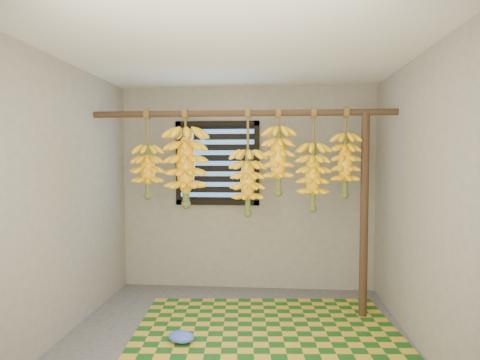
# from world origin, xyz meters

# --- Properties ---
(floor) EXTENTS (3.00, 3.00, 0.01)m
(floor) POSITION_xyz_m (0.00, 0.00, -0.01)
(floor) COLOR #474747
(floor) RESTS_ON ground
(ceiling) EXTENTS (3.00, 3.00, 0.01)m
(ceiling) POSITION_xyz_m (0.00, 0.00, 2.40)
(ceiling) COLOR silver
(ceiling) RESTS_ON wall_back
(wall_back) EXTENTS (3.00, 0.01, 2.40)m
(wall_back) POSITION_xyz_m (0.00, 1.50, 1.20)
(wall_back) COLOR slate
(wall_back) RESTS_ON floor
(wall_left) EXTENTS (0.01, 3.00, 2.40)m
(wall_left) POSITION_xyz_m (-1.50, 0.00, 1.20)
(wall_left) COLOR slate
(wall_left) RESTS_ON floor
(wall_right) EXTENTS (0.01, 3.00, 2.40)m
(wall_right) POSITION_xyz_m (1.50, 0.00, 1.20)
(wall_right) COLOR slate
(wall_right) RESTS_ON floor
(window) EXTENTS (1.00, 0.04, 1.00)m
(window) POSITION_xyz_m (-0.35, 1.48, 1.50)
(window) COLOR black
(window) RESTS_ON wall_back
(hanging_pole) EXTENTS (3.00, 0.06, 0.06)m
(hanging_pole) POSITION_xyz_m (0.00, 0.70, 2.00)
(hanging_pole) COLOR #472D1E
(hanging_pole) RESTS_ON wall_left
(support_post) EXTENTS (0.08, 0.08, 2.00)m
(support_post) POSITION_xyz_m (1.20, 0.70, 1.00)
(support_post) COLOR #472D1E
(support_post) RESTS_ON floor
(woven_mat) EXTENTS (2.50, 2.07, 0.01)m
(woven_mat) POSITION_xyz_m (0.28, 0.15, 0.01)
(woven_mat) COLOR #164D16
(woven_mat) RESTS_ON floor
(plastic_bag) EXTENTS (0.26, 0.21, 0.09)m
(plastic_bag) POSITION_xyz_m (-0.45, -0.02, 0.06)
(plastic_bag) COLOR blue
(plastic_bag) RESTS_ON woven_mat
(banana_bunch_a) EXTENTS (0.31, 0.31, 0.90)m
(banana_bunch_a) POSITION_xyz_m (-0.95, 0.70, 1.43)
(banana_bunch_a) COLOR brown
(banana_bunch_a) RESTS_ON hanging_pole
(banana_bunch_b) EXTENTS (0.39, 0.39, 0.98)m
(banana_bunch_b) POSITION_xyz_m (-0.56, 0.70, 1.47)
(banana_bunch_b) COLOR brown
(banana_bunch_b) RESTS_ON hanging_pole
(banana_bunch_c) EXTENTS (0.34, 0.34, 1.06)m
(banana_bunch_c) POSITION_xyz_m (0.07, 0.70, 1.32)
(banana_bunch_c) COLOR brown
(banana_bunch_c) RESTS_ON hanging_pole
(banana_bunch_d) EXTENTS (0.30, 0.30, 0.85)m
(banana_bunch_d) POSITION_xyz_m (0.37, 0.70, 1.53)
(banana_bunch_d) COLOR brown
(banana_bunch_d) RESTS_ON hanging_pole
(banana_bunch_e) EXTENTS (0.31, 0.31, 1.01)m
(banana_bunch_e) POSITION_xyz_m (0.70, 0.70, 1.38)
(banana_bunch_e) COLOR brown
(banana_bunch_e) RESTS_ON hanging_pole
(banana_bunch_f) EXTENTS (0.28, 0.28, 0.87)m
(banana_bunch_f) POSITION_xyz_m (1.01, 0.70, 1.49)
(banana_bunch_f) COLOR brown
(banana_bunch_f) RESTS_ON hanging_pole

